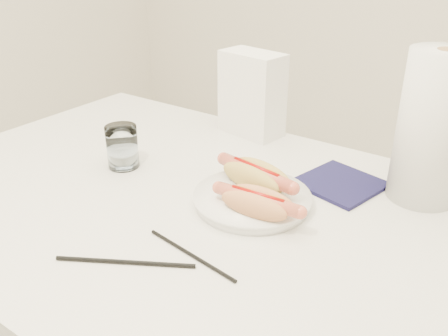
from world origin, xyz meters
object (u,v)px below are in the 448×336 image
Objects in this scene: hotdog_left at (256,176)px; table at (189,223)px; hotdog_right at (258,203)px; napkin_box at (252,94)px; paper_towel_roll at (433,128)px; water_glass at (122,147)px; plate at (252,200)px.

table is at bearing -129.72° from hotdog_left.
hotdog_right is 0.79× the size of napkin_box.
hotdog_right is 0.35m from paper_towel_roll.
hotdog_right is 0.35m from water_glass.
hotdog_left is at bearing -146.32° from paper_towel_roll.
plate is at bearing 127.71° from hotdog_right.
paper_towel_roll is (0.26, 0.18, 0.10)m from hotdog_left.
paper_towel_roll is (0.56, 0.23, 0.09)m from water_glass.
plate is (0.11, 0.05, 0.07)m from table.
napkin_box is 0.45m from paper_towel_roll.
hotdog_right is (0.15, 0.00, 0.10)m from table.
napkin_box reaches higher than hotdog_left.
napkin_box reaches higher than plate.
napkin_box is (-0.08, 0.35, 0.16)m from table.
table is at bearing -7.24° from water_glass.
paper_towel_roll reaches higher than napkin_box.
paper_towel_roll is at bearing 44.05° from hotdog_left.
hotdog_right is at bearing 0.77° from table.
table is 0.18m from hotdog_right.
plate is 0.07m from hotdog_right.
plate is at bearing -48.45° from napkin_box.
hotdog_left reaches higher than plate.
water_glass is (-0.20, 0.03, 0.11)m from table.
paper_towel_roll is at bearing 22.49° from water_glass.
water_glass is at bearing 172.76° from table.
table is at bearing 177.90° from hotdog_right.
paper_towel_roll is (0.21, 0.26, 0.10)m from hotdog_right.
paper_towel_roll reaches higher than table.
table is 0.39m from napkin_box.
hotdog_left is at bearing 39.90° from table.
hotdog_left is (-0.01, 0.04, 0.03)m from plate.
hotdog_left is 0.63× the size of paper_towel_roll.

